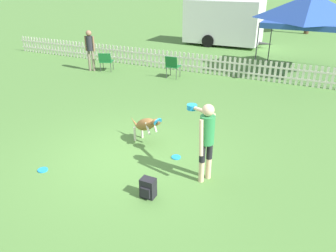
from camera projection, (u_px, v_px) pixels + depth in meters
name	position (u px, v px, depth m)	size (l,w,h in m)	color
ground_plane	(131.00, 158.00, 7.35)	(240.00, 240.00, 0.00)	#4C7A38
handler_person	(206.00, 133.00, 6.19)	(0.80, 0.92, 1.61)	beige
leaping_dog	(146.00, 125.00, 7.74)	(1.14, 0.63, 0.85)	olive
frisbee_near_handler	(43.00, 170.00, 6.87)	(0.21, 0.21, 0.02)	#1E8CD8
frisbee_near_dog	(176.00, 157.00, 7.35)	(0.21, 0.21, 0.02)	#1E8CD8
backpack_on_grass	(148.00, 188.00, 5.99)	(0.27, 0.24, 0.38)	black
picket_fence	(225.00, 66.00, 13.11)	(22.29, 0.04, 0.79)	silver
folding_chair_blue_left	(106.00, 60.00, 13.73)	(0.68, 0.69, 0.80)	#333338
folding_chair_center	(172.00, 65.00, 12.79)	(0.51, 0.53, 0.89)	#333338
canopy_tent_main	(310.00, 9.00, 12.64)	(3.22, 3.22, 3.11)	#333338
spectator_standing	(90.00, 47.00, 13.58)	(0.41, 0.27, 1.68)	#7A705B
equipment_trailer	(224.00, 22.00, 18.66)	(5.01, 2.28, 2.47)	white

